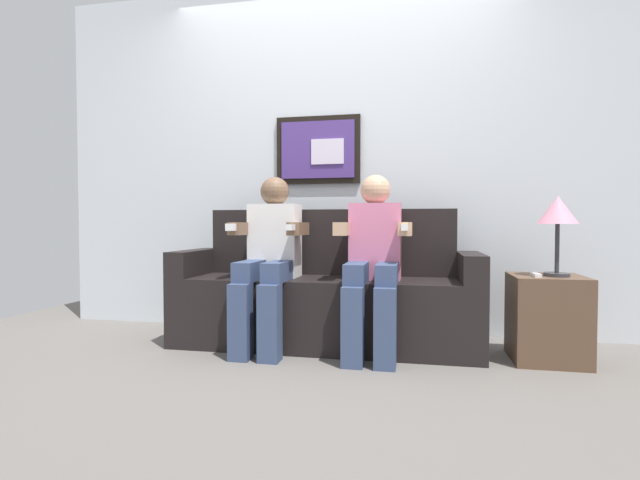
% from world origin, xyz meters
% --- Properties ---
extents(ground_plane, '(5.69, 5.69, 0.00)m').
position_xyz_m(ground_plane, '(0.00, 0.00, 0.00)').
color(ground_plane, '#66605B').
extents(back_wall_assembly, '(4.37, 0.10, 2.60)m').
position_xyz_m(back_wall_assembly, '(-0.00, 0.76, 1.30)').
color(back_wall_assembly, silver).
rests_on(back_wall_assembly, ground_plane).
extents(couch, '(1.97, 0.58, 0.90)m').
position_xyz_m(couch, '(0.00, 0.33, 0.31)').
color(couch, black).
rests_on(couch, ground_plane).
extents(person_on_left, '(0.46, 0.56, 1.11)m').
position_xyz_m(person_on_left, '(-0.33, 0.16, 0.61)').
color(person_on_left, white).
rests_on(person_on_left, ground_plane).
extents(person_on_right, '(0.46, 0.56, 1.11)m').
position_xyz_m(person_on_right, '(0.33, 0.16, 0.61)').
color(person_on_right, pink).
rests_on(person_on_right, ground_plane).
extents(side_table_right, '(0.40, 0.40, 0.50)m').
position_xyz_m(side_table_right, '(1.34, 0.22, 0.25)').
color(side_table_right, brown).
rests_on(side_table_right, ground_plane).
extents(table_lamp, '(0.22, 0.22, 0.46)m').
position_xyz_m(table_lamp, '(1.38, 0.19, 0.86)').
color(table_lamp, '#333338').
rests_on(table_lamp, side_table_right).
extents(spare_remote_on_table, '(0.04, 0.13, 0.02)m').
position_xyz_m(spare_remote_on_table, '(1.26, 0.15, 0.51)').
color(spare_remote_on_table, white).
rests_on(spare_remote_on_table, side_table_right).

